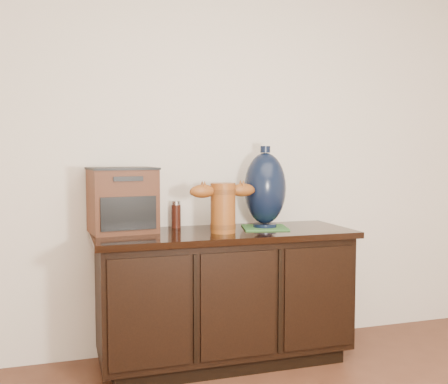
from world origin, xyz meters
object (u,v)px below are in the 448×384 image
object	(u,v)px
tv_radio	(122,200)
spray_can	(176,215)
lamp_base	(265,189)
terracotta_vessel	(223,205)
sideboard	(224,295)

from	to	relation	value
tv_radio	spray_can	distance (m)	0.35
tv_radio	spray_can	size ratio (longest dim) A/B	2.45
lamp_base	tv_radio	bearing A→B (deg)	173.68
terracotta_vessel	lamp_base	bearing A→B (deg)	13.03
sideboard	terracotta_vessel	distance (m)	0.53
sideboard	terracotta_vessel	world-z (taller)	terracotta_vessel
terracotta_vessel	spray_can	world-z (taller)	terracotta_vessel
lamp_base	spray_can	distance (m)	0.54
sideboard	lamp_base	world-z (taller)	lamp_base
sideboard	lamp_base	size ratio (longest dim) A/B	3.09
spray_can	tv_radio	bearing A→B (deg)	-165.85
lamp_base	terracotta_vessel	bearing A→B (deg)	-161.57
lamp_base	spray_can	bearing A→B (deg)	160.91
terracotta_vessel	tv_radio	size ratio (longest dim) A/B	1.00
tv_radio	terracotta_vessel	bearing A→B (deg)	-26.17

